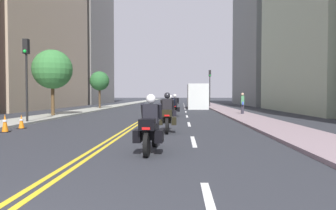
# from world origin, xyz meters

# --- Properties ---
(ground_plane) EXTENTS (264.00, 264.00, 0.00)m
(ground_plane) POSITION_xyz_m (0.00, 48.00, 0.00)
(ground_plane) COLOR #2B2D33
(sidewalk_left) EXTENTS (2.44, 144.00, 0.12)m
(sidewalk_left) POSITION_xyz_m (-6.86, 48.00, 0.06)
(sidewalk_left) COLOR #9A9C92
(sidewalk_left) RESTS_ON ground
(sidewalk_right) EXTENTS (2.44, 144.00, 0.12)m
(sidewalk_right) POSITION_xyz_m (6.86, 48.00, 0.06)
(sidewalk_right) COLOR gray
(sidewalk_right) RESTS_ON ground
(centreline_yellow_inner) EXTENTS (0.12, 132.00, 0.01)m
(centreline_yellow_inner) POSITION_xyz_m (-0.12, 48.00, 0.00)
(centreline_yellow_inner) COLOR yellow
(centreline_yellow_inner) RESTS_ON ground
(centreline_yellow_outer) EXTENTS (0.12, 132.00, 0.01)m
(centreline_yellow_outer) POSITION_xyz_m (0.12, 48.00, 0.00)
(centreline_yellow_outer) COLOR yellow
(centreline_yellow_outer) RESTS_ON ground
(lane_dashes_white) EXTENTS (0.14, 56.40, 0.01)m
(lane_dashes_white) POSITION_xyz_m (2.82, 29.00, 0.00)
(lane_dashes_white) COLOR silver
(lane_dashes_white) RESTS_ON ground
(building_left_1) EXTENTS (8.95, 21.33, 20.32)m
(building_left_1) POSITION_xyz_m (-16.48, 33.16, 10.16)
(building_left_1) COLOR tan
(building_left_1) RESTS_ON ground
(building_left_2) EXTENTS (9.46, 16.55, 31.61)m
(building_left_2) POSITION_xyz_m (-16.73, 53.85, 15.81)
(building_left_2) COLOR slate
(building_left_2) RESTS_ON ground
(building_right_2) EXTENTS (7.03, 18.15, 27.83)m
(building_right_2) POSITION_xyz_m (15.51, 46.37, 13.92)
(building_right_2) COLOR gray
(building_right_2) RESTS_ON ground
(motorcycle_0) EXTENTS (0.78, 2.17, 1.58)m
(motorcycle_0) POSITION_xyz_m (1.57, 5.98, 0.66)
(motorcycle_0) COLOR black
(motorcycle_0) RESTS_ON ground
(motorcycle_1) EXTENTS (0.77, 2.12, 1.67)m
(motorcycle_1) POSITION_xyz_m (1.82, 10.45, 0.67)
(motorcycle_1) COLOR black
(motorcycle_1) RESTS_ON ground
(motorcycle_2) EXTENTS (0.77, 2.27, 1.59)m
(motorcycle_2) POSITION_xyz_m (1.74, 15.42, 0.65)
(motorcycle_2) COLOR black
(motorcycle_2) RESTS_ON ground
(motorcycle_3) EXTENTS (0.77, 2.28, 1.64)m
(motorcycle_3) POSITION_xyz_m (1.92, 20.29, 0.66)
(motorcycle_3) COLOR black
(motorcycle_3) RESTS_ON ground
(traffic_cone_0) EXTENTS (0.33, 0.33, 0.65)m
(traffic_cone_0) POSITION_xyz_m (-5.00, 11.51, 0.32)
(traffic_cone_0) COLOR black
(traffic_cone_0) RESTS_ON ground
(traffic_cone_2) EXTENTS (0.33, 0.33, 0.77)m
(traffic_cone_2) POSITION_xyz_m (-4.97, 10.16, 0.38)
(traffic_cone_2) COLOR black
(traffic_cone_2) RESTS_ON ground
(traffic_light_near) EXTENTS (0.28, 0.38, 4.61)m
(traffic_light_near) POSITION_xyz_m (-6.04, 14.01, 3.17)
(traffic_light_near) COLOR black
(traffic_light_near) RESTS_ON ground
(traffic_light_far) EXTENTS (0.28, 0.38, 4.76)m
(traffic_light_far) POSITION_xyz_m (6.04, 36.71, 3.27)
(traffic_light_far) COLOR black
(traffic_light_far) RESTS_ON ground
(pedestrian_0) EXTENTS (0.25, 0.49, 1.74)m
(pedestrian_0) POSITION_xyz_m (7.13, 21.39, 0.90)
(pedestrian_0) COLOR #2B2934
(pedestrian_0) RESTS_ON ground
(street_tree_0) EXTENTS (2.80, 2.80, 4.80)m
(street_tree_0) POSITION_xyz_m (-6.80, 19.08, 3.39)
(street_tree_0) COLOR #513B23
(street_tree_0) RESTS_ON ground
(street_tree_1) EXTENTS (2.14, 2.14, 4.21)m
(street_tree_1) POSITION_xyz_m (-6.69, 31.07, 3.11)
(street_tree_1) COLOR #483623
(street_tree_1) RESTS_ON ground
(parked_truck) EXTENTS (2.20, 6.50, 2.80)m
(parked_truck) POSITION_xyz_m (4.24, 33.34, 1.27)
(parked_truck) COLOR silver
(parked_truck) RESTS_ON ground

